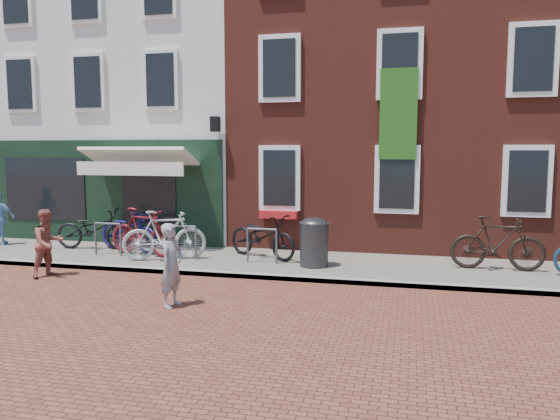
% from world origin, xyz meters
% --- Properties ---
extents(ground, '(80.00, 80.00, 0.00)m').
position_xyz_m(ground, '(0.00, 0.00, 0.00)').
color(ground, brown).
extents(sidewalk, '(24.00, 3.00, 0.10)m').
position_xyz_m(sidewalk, '(1.00, 1.50, 0.05)').
color(sidewalk, slate).
rests_on(sidewalk, ground).
extents(building_stucco, '(8.00, 8.00, 9.00)m').
position_xyz_m(building_stucco, '(-5.00, 7.00, 4.50)').
color(building_stucco, silver).
rests_on(building_stucco, ground).
extents(building_brick_mid, '(6.00, 8.00, 10.00)m').
position_xyz_m(building_brick_mid, '(2.00, 7.00, 5.00)').
color(building_brick_mid, maroon).
rests_on(building_brick_mid, ground).
extents(building_brick_right, '(6.00, 8.00, 10.00)m').
position_xyz_m(building_brick_right, '(8.00, 7.00, 5.00)').
color(building_brick_right, maroon).
rests_on(building_brick_right, ground).
extents(litter_bin, '(0.65, 0.65, 1.19)m').
position_xyz_m(litter_bin, '(1.74, 1.14, 0.71)').
color(litter_bin, '#323234').
rests_on(litter_bin, sidewalk).
extents(woman, '(0.43, 0.59, 1.48)m').
position_xyz_m(woman, '(-0.19, -2.25, 0.74)').
color(woman, gray).
rests_on(woman, ground).
extents(boy, '(0.78, 0.87, 1.47)m').
position_xyz_m(boy, '(-3.75, -0.78, 0.74)').
color(boy, brown).
rests_on(boy, ground).
extents(bicycle_0, '(2.12, 0.98, 1.08)m').
position_xyz_m(bicycle_0, '(-4.32, 1.88, 0.64)').
color(bicycle_0, black).
rests_on(bicycle_0, sidewalk).
extents(bicycle_1, '(2.06, 0.98, 1.19)m').
position_xyz_m(bicycle_1, '(-2.64, 1.36, 0.70)').
color(bicycle_1, '#5F1016').
rests_on(bicycle_1, sidewalk).
extents(bicycle_2, '(2.17, 1.37, 1.08)m').
position_xyz_m(bicycle_2, '(-3.27, 1.84, 0.64)').
color(bicycle_2, '#181159').
rests_on(bicycle_2, sidewalk).
extents(bicycle_3, '(2.03, 1.38, 1.19)m').
position_xyz_m(bicycle_3, '(-1.87, 1.01, 0.70)').
color(bicycle_3, '#A3A3A5').
rests_on(bicycle_3, sidewalk).
extents(bicycle_4, '(2.15, 1.55, 1.08)m').
position_xyz_m(bicycle_4, '(0.35, 1.80, 0.64)').
color(bicycle_4, black).
rests_on(bicycle_4, sidewalk).
extents(bicycle_5, '(2.00, 0.61, 1.19)m').
position_xyz_m(bicycle_5, '(5.73, 1.70, 0.70)').
color(bicycle_5, black).
rests_on(bicycle_5, sidewalk).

